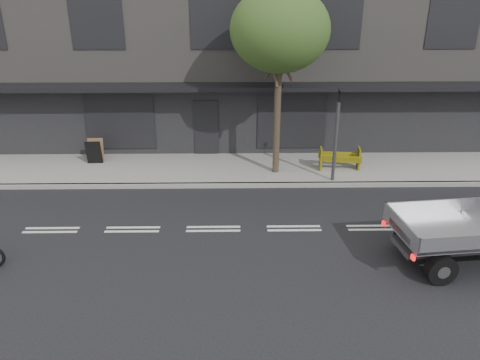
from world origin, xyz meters
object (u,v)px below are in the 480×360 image
(construction_barrier, at_px, (341,160))
(sandwich_board, at_px, (94,152))
(traffic_light_pole, at_px, (336,141))
(street_tree, at_px, (280,30))

(construction_barrier, bearing_deg, sandwich_board, 174.68)
(traffic_light_pole, bearing_deg, construction_barrier, 62.11)
(street_tree, distance_m, construction_barrier, 5.30)
(street_tree, xyz_separation_m, sandwich_board, (-7.07, 0.93, -4.65))
(traffic_light_pole, xyz_separation_m, construction_barrier, (0.47, 0.89, -1.07))
(construction_barrier, bearing_deg, street_tree, -179.01)
(street_tree, bearing_deg, construction_barrier, 0.99)
(traffic_light_pole, xyz_separation_m, sandwich_board, (-9.07, 1.78, -1.03))
(traffic_light_pole, height_order, sandwich_board, traffic_light_pole)
(traffic_light_pole, relative_size, construction_barrier, 2.25)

